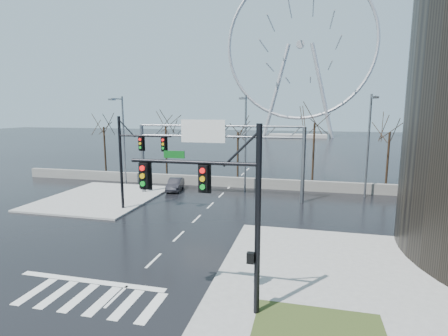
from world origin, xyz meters
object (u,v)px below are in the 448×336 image
(signal_mast_far, at_px, (133,155))
(car, at_px, (175,184))
(ferris_wheel, at_px, (300,51))
(signal_mast_near, at_px, (225,201))
(sign_gantry, at_px, (215,145))

(signal_mast_far, relative_size, car, 2.07)
(signal_mast_far, bearing_deg, ferris_wheel, 82.80)
(signal_mast_near, xyz_separation_m, sign_gantry, (-5.52, 19.00, 0.31))
(signal_mast_near, relative_size, ferris_wheel, 0.16)
(ferris_wheel, relative_size, car, 13.19)
(signal_mast_near, bearing_deg, sign_gantry, 106.19)
(ferris_wheel, bearing_deg, car, -97.54)
(sign_gantry, bearing_deg, signal_mast_far, -132.47)
(sign_gantry, height_order, car, sign_gantry)
(sign_gantry, xyz_separation_m, car, (-4.95, 2.04, -4.55))
(ferris_wheel, bearing_deg, signal_mast_near, -89.92)
(signal_mast_near, relative_size, signal_mast_far, 1.00)
(ferris_wheel, height_order, car, ferris_wheel)
(signal_mast_far, height_order, sign_gantry, signal_mast_far)
(car, bearing_deg, signal_mast_near, -73.22)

